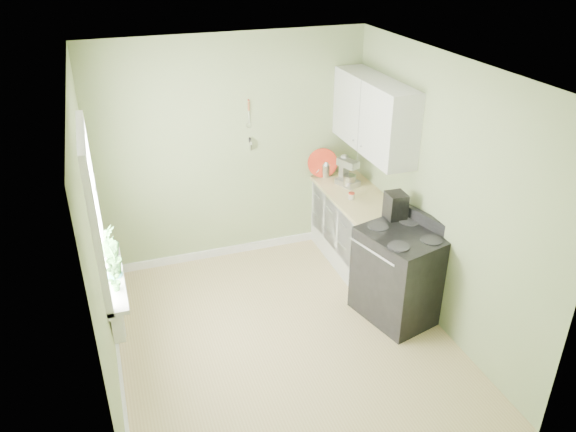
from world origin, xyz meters
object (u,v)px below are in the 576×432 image
object	(u,v)px
stand_mixer	(347,173)
kettle	(326,169)
coffee_maker	(395,209)
stove	(400,274)

from	to	relation	value
stand_mixer	kettle	distance (m)	0.35
stand_mixer	coffee_maker	world-z (taller)	stand_mixer
stand_mixer	kettle	bearing A→B (deg)	115.51
kettle	coffee_maker	size ratio (longest dim) A/B	0.59
stand_mixer	kettle	world-z (taller)	stand_mixer
stove	coffee_maker	xyz separation A→B (m)	(0.08, 0.35, 0.57)
stove	stand_mixer	bearing A→B (deg)	89.35
kettle	coffee_maker	xyz separation A→B (m)	(0.21, -1.37, 0.06)
stand_mixer	coffee_maker	xyz separation A→B (m)	(0.06, -1.06, 0.01)
stand_mixer	coffee_maker	size ratio (longest dim) A/B	1.05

